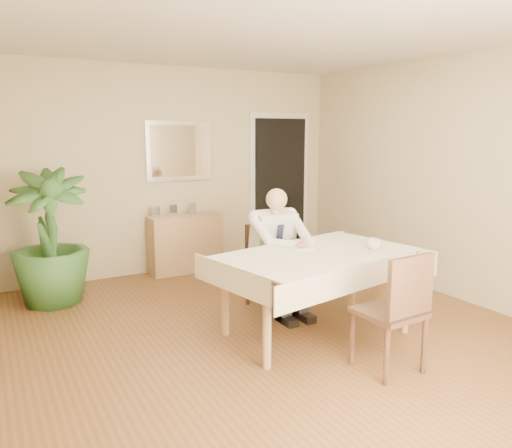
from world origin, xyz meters
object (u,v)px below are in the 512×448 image
potted_palm (49,237)px  sideboard (186,243)px  coffee_mug (374,244)px  seated_man (281,246)px  chair_far (267,260)px  chair_near (398,306)px  dining_table (317,262)px

potted_palm → sideboard: bearing=15.8°
coffee_mug → sideboard: 2.80m
seated_man → coffee_mug: size_ratio=9.80×
chair_far → potted_palm: bearing=142.5°
sideboard → chair_far: bearing=-81.0°
chair_near → sideboard: size_ratio=1.00×
chair_near → dining_table: bearing=91.9°
dining_table → coffee_mug: 0.55m
dining_table → chair_near: chair_near is taller
dining_table → potted_palm: size_ratio=1.34×
potted_palm → seated_man: bearing=-35.9°
coffee_mug → chair_far: bearing=115.8°
dining_table → seated_man: size_ratio=1.53×
sideboard → potted_palm: 1.77m
dining_table → coffee_mug: size_ratio=14.98×
chair_near → potted_palm: 3.56m
chair_near → seated_man: size_ratio=0.75×
coffee_mug → sideboard: size_ratio=0.14×
coffee_mug → seated_man: bearing=123.6°
dining_table → potted_palm: potted_palm is taller
chair_far → coffee_mug: bearing=-71.6°
seated_man → sideboard: 1.94m
coffee_mug → potted_palm: bearing=138.5°
dining_table → coffee_mug: coffee_mug is taller
chair_far → sideboard: (-0.28, 1.61, -0.11)m
chair_far → seated_man: seated_man is taller
chair_far → sideboard: 1.64m
chair_near → chair_far: bearing=89.2°
dining_table → sideboard: dining_table is taller
chair_near → coffee_mug: bearing=56.7°
coffee_mug → sideboard: coffee_mug is taller
chair_far → potted_palm: (-1.96, 1.13, 0.23)m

